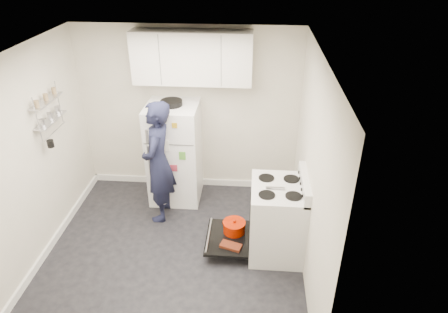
# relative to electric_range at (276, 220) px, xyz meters

# --- Properties ---
(room) EXTENTS (3.21, 3.21, 2.51)m
(room) POSITION_rel_electric_range_xyz_m (-1.29, -0.12, 0.74)
(room) COLOR black
(room) RESTS_ON ground
(electric_range) EXTENTS (0.66, 0.76, 1.10)m
(electric_range) POSITION_rel_electric_range_xyz_m (0.00, 0.00, 0.00)
(electric_range) COLOR silver
(electric_range) RESTS_ON ground
(open_oven_door) EXTENTS (0.55, 0.72, 0.23)m
(open_oven_door) POSITION_rel_electric_range_xyz_m (-0.56, 0.05, -0.28)
(open_oven_door) COLOR black
(open_oven_door) RESTS_ON ground
(refrigerator) EXTENTS (0.72, 0.74, 1.56)m
(refrigerator) POSITION_rel_electric_range_xyz_m (-1.45, 1.10, 0.28)
(refrigerator) COLOR white
(refrigerator) RESTS_ON ground
(upper_cabinets) EXTENTS (1.60, 0.33, 0.70)m
(upper_cabinets) POSITION_rel_electric_range_xyz_m (-1.16, 1.28, 1.63)
(upper_cabinets) COLOR silver
(upper_cabinets) RESTS_ON room
(wall_shelf_rack) EXTENTS (0.14, 0.60, 0.61)m
(wall_shelf_rack) POSITION_rel_electric_range_xyz_m (-2.78, 0.34, 1.21)
(wall_shelf_rack) COLOR #B2B2B7
(wall_shelf_rack) RESTS_ON room
(person) EXTENTS (0.43, 0.64, 1.73)m
(person) POSITION_rel_electric_range_xyz_m (-1.57, 0.60, 0.40)
(person) COLOR black
(person) RESTS_ON ground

